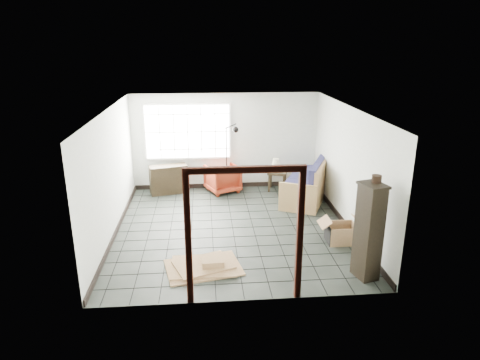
{
  "coord_description": "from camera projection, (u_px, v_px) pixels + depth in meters",
  "views": [
    {
      "loc": [
        -0.57,
        -8.55,
        3.93
      ],
      "look_at": [
        0.19,
        0.3,
        1.0
      ],
      "focal_mm": 32.0,
      "sensor_mm": 36.0,
      "label": 1
    }
  ],
  "objects": [
    {
      "name": "futon_sofa",
      "position": [
        310.0,
        183.0,
        11.08
      ],
      "size": [
        1.81,
        2.55,
        1.06
      ],
      "rotation": [
        0.0,
        0.0,
        -0.43
      ],
      "color": "tan",
      "rests_on": "ground"
    },
    {
      "name": "pot",
      "position": [
        377.0,
        179.0,
        6.99
      ],
      "size": [
        0.2,
        0.2,
        0.12
      ],
      "rotation": [
        0.0,
        0.0,
        -0.26
      ],
      "color": "black",
      "rests_on": "tall_shelf"
    },
    {
      "name": "open_box",
      "position": [
        341.0,
        233.0,
        8.67
      ],
      "size": [
        0.93,
        0.47,
        0.52
      ],
      "rotation": [
        0.0,
        0.0,
        -0.01
      ],
      "color": "olive",
      "rests_on": "ground"
    },
    {
      "name": "projector",
      "position": [
        279.0,
        169.0,
        11.58
      ],
      "size": [
        0.32,
        0.26,
        0.1
      ],
      "rotation": [
        0.0,
        0.0,
        -0.14
      ],
      "color": "silver",
      "rests_on": "side_table"
    },
    {
      "name": "doorway_trim",
      "position": [
        245.0,
        219.0,
        6.38
      ],
      "size": [
        1.8,
        0.08,
        2.2
      ],
      "color": "#35120C",
      "rests_on": "ground"
    },
    {
      "name": "floor_lamp",
      "position": [
        231.0,
        156.0,
        11.25
      ],
      "size": [
        0.5,
        0.45,
        1.88
      ],
      "rotation": [
        0.0,
        0.0,
        -0.26
      ],
      "color": "black",
      "rests_on": "ground"
    },
    {
      "name": "ground",
      "position": [
        233.0,
        228.0,
        9.37
      ],
      "size": [
        5.5,
        5.5,
        0.0
      ],
      "primitive_type": "plane",
      "color": "black",
      "rests_on": "ground"
    },
    {
      "name": "side_table",
      "position": [
        277.0,
        174.0,
        11.59
      ],
      "size": [
        0.61,
        0.61,
        0.54
      ],
      "rotation": [
        0.0,
        0.0,
        -0.28
      ],
      "color": "black",
      "rests_on": "ground"
    },
    {
      "name": "console_shelf",
      "position": [
        169.0,
        179.0,
        11.39
      ],
      "size": [
        1.04,
        0.61,
        0.76
      ],
      "rotation": [
        0.0,
        0.0,
        0.25
      ],
      "color": "black",
      "rests_on": "ground"
    },
    {
      "name": "armchair",
      "position": [
        222.0,
        177.0,
        11.5
      ],
      "size": [
        1.01,
        0.99,
        0.81
      ],
      "primitive_type": "imported",
      "rotation": [
        0.0,
        0.0,
        3.55
      ],
      "color": "maroon",
      "rests_on": "ground"
    },
    {
      "name": "table_lamp",
      "position": [
        276.0,
        162.0,
        11.46
      ],
      "size": [
        0.26,
        0.26,
        0.36
      ],
      "rotation": [
        0.0,
        0.0,
        0.13
      ],
      "color": "black",
      "rests_on": "side_table"
    },
    {
      "name": "room_shell",
      "position": [
        232.0,
        153.0,
        8.87
      ],
      "size": [
        5.02,
        5.52,
        2.61
      ],
      "color": "silver",
      "rests_on": "ground"
    },
    {
      "name": "cardboard_pile",
      "position": [
        205.0,
        266.0,
        7.7
      ],
      "size": [
        1.48,
        1.18,
        0.19
      ],
      "rotation": [
        0.0,
        0.0,
        0.15
      ],
      "color": "olive",
      "rests_on": "ground"
    },
    {
      "name": "window_panel",
      "position": [
        188.0,
        132.0,
        11.34
      ],
      "size": [
        2.32,
        0.08,
        1.52
      ],
      "color": "silver",
      "rests_on": "ground"
    },
    {
      "name": "tall_shelf",
      "position": [
        369.0,
        231.0,
        7.19
      ],
      "size": [
        0.47,
        0.54,
        1.7
      ],
      "rotation": [
        0.0,
        0.0,
        0.27
      ],
      "color": "black",
      "rests_on": "ground"
    }
  ]
}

